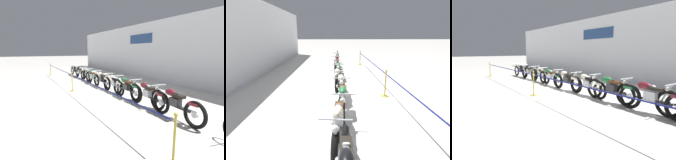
% 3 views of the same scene
% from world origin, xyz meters
% --- Properties ---
extents(ground_plane, '(120.00, 120.00, 0.00)m').
position_xyz_m(ground_plane, '(0.00, 0.00, 0.00)').
color(ground_plane, silver).
extents(motorcycle_cream_2, '(2.33, 0.62, 0.92)m').
position_xyz_m(motorcycle_cream_2, '(-2.67, 0.72, 0.45)').
color(motorcycle_cream_2, black).
rests_on(motorcycle_cream_2, ground).
extents(motorcycle_green_3, '(2.41, 0.62, 0.93)m').
position_xyz_m(motorcycle_green_3, '(-1.33, 0.57, 0.46)').
color(motorcycle_green_3, black).
rests_on(motorcycle_green_3, ground).
extents(motorcycle_cream_4, '(2.19, 0.62, 0.95)m').
position_xyz_m(motorcycle_cream_4, '(0.09, 0.58, 0.48)').
color(motorcycle_cream_4, black).
rests_on(motorcycle_cream_4, ground).
extents(motorcycle_cream_5, '(2.25, 0.62, 0.93)m').
position_xyz_m(motorcycle_cream_5, '(1.37, 0.69, 0.46)').
color(motorcycle_cream_5, black).
rests_on(motorcycle_cream_5, ground).
extents(motorcycle_green_6, '(2.38, 0.62, 0.98)m').
position_xyz_m(motorcycle_green_6, '(2.64, 0.64, 0.49)').
color(motorcycle_green_6, black).
rests_on(motorcycle_green_6, ground).
extents(motorcycle_maroon_7, '(2.46, 0.62, 0.97)m').
position_xyz_m(motorcycle_maroon_7, '(4.02, 0.69, 0.49)').
color(motorcycle_maroon_7, black).
rests_on(motorcycle_maroon_7, ground).
extents(motorcycle_maroon_8, '(2.42, 0.62, 0.97)m').
position_xyz_m(motorcycle_maroon_8, '(5.35, 0.70, 0.49)').
color(motorcycle_maroon_8, black).
rests_on(motorcycle_maroon_8, ground).
extents(bicycle, '(1.71, 0.48, 0.96)m').
position_xyz_m(bicycle, '(7.71, 0.62, 0.38)').
color(bicycle, black).
rests_on(bicycle, ground).
extents(stanchion_far_left, '(13.93, 0.28, 1.05)m').
position_xyz_m(stanchion_far_left, '(-1.44, -1.13, 0.77)').
color(stanchion_far_left, gold).
rests_on(stanchion_far_left, ground).
extents(stanchion_mid_left, '(0.28, 0.28, 1.05)m').
position_xyz_m(stanchion_mid_left, '(0.10, -1.13, 0.36)').
color(stanchion_mid_left, gold).
rests_on(stanchion_mid_left, ground).
extents(stanchion_mid_right, '(0.28, 0.28, 1.05)m').
position_xyz_m(stanchion_mid_right, '(7.04, -1.13, 0.36)').
color(stanchion_mid_right, gold).
rests_on(stanchion_mid_right, ground).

